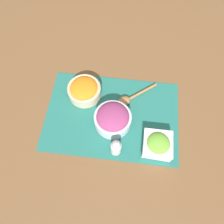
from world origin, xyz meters
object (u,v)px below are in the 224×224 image
at_px(carrot_bowl, 84,90).
at_px(lettuce_bowl, 158,144).
at_px(onion_bowl, 113,118).
at_px(wooden_spoon, 129,99).
at_px(pepper_shaker, 116,147).

bearing_deg(carrot_bowl, lettuce_bowl, 147.85).
relative_size(carrot_bowl, lettuce_bowl, 1.24).
relative_size(onion_bowl, wooden_spoon, 0.85).
distance_m(onion_bowl, pepper_shaker, 0.12).
distance_m(carrot_bowl, wooden_spoon, 0.20).
bearing_deg(wooden_spoon, carrot_bowl, -1.54).
xyz_separation_m(onion_bowl, lettuce_bowl, (-0.19, 0.08, -0.02)).
bearing_deg(carrot_bowl, onion_bowl, 138.48).
height_order(onion_bowl, pepper_shaker, pepper_shaker).
bearing_deg(wooden_spoon, onion_bowl, 64.30).
distance_m(onion_bowl, carrot_bowl, 0.19).
xyz_separation_m(carrot_bowl, wooden_spoon, (-0.20, 0.01, -0.03)).
height_order(carrot_bowl, wooden_spoon, carrot_bowl).
height_order(carrot_bowl, pepper_shaker, pepper_shaker).
bearing_deg(onion_bowl, lettuce_bowl, 156.41).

